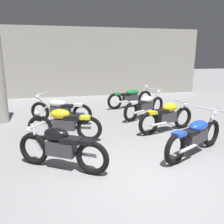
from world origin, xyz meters
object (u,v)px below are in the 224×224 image
motorcycle_right_row_0 (196,135)px  motorcycle_right_row_3 (131,97)px  motorcycle_left_row_0 (61,147)px  motorcycle_right_row_2 (145,105)px  motorcycle_left_row_1 (64,124)px  motorcycle_right_row_1 (167,116)px  motorcycle_left_row_2 (60,109)px

motorcycle_right_row_0 → motorcycle_right_row_3: 4.95m
motorcycle_left_row_0 → motorcycle_right_row_2: motorcycle_right_row_2 is taller
motorcycle_right_row_3 → motorcycle_right_row_0: bearing=-90.5°
motorcycle_left_row_1 → motorcycle_right_row_1: same height
motorcycle_left_row_2 → motorcycle_right_row_3: size_ratio=0.93×
motorcycle_left_row_1 → motorcycle_right_row_2: bearing=30.4°
motorcycle_left_row_0 → motorcycle_left_row_1: bearing=86.2°
motorcycle_right_row_1 → motorcycle_left_row_0: bearing=-151.3°
motorcycle_left_row_0 → motorcycle_right_row_1: same height
motorcycle_left_row_2 → motorcycle_left_row_0: bearing=-90.6°
motorcycle_right_row_1 → motorcycle_right_row_3: motorcycle_right_row_3 is taller
motorcycle_right_row_1 → motorcycle_right_row_2: size_ratio=1.00×
motorcycle_left_row_2 → motorcycle_right_row_1: (3.01, -1.64, 0.01)m
motorcycle_right_row_0 → motorcycle_left_row_0: bearing=-179.3°
motorcycle_left_row_2 → motorcycle_left_row_1: bearing=-87.6°
motorcycle_left_row_1 → motorcycle_right_row_2: motorcycle_right_row_2 is taller
motorcycle_right_row_2 → motorcycle_left_row_2: bearing=179.6°
motorcycle_right_row_0 → motorcycle_right_row_1: motorcycle_right_row_0 is taller
motorcycle_right_row_2 → motorcycle_right_row_3: size_ratio=0.90×
motorcycle_right_row_2 → motorcycle_right_row_0: bearing=-90.9°
motorcycle_right_row_1 → motorcycle_left_row_2: bearing=151.5°
motorcycle_left_row_1 → motorcycle_right_row_2: 3.35m
motorcycle_right_row_0 → motorcycle_right_row_2: 3.25m
motorcycle_left_row_2 → motorcycle_right_row_3: same height
motorcycle_right_row_1 → motorcycle_right_row_2: motorcycle_right_row_2 is taller
motorcycle_left_row_1 → motorcycle_right_row_0: 3.23m
motorcycle_left_row_2 → motorcycle_right_row_2: size_ratio=1.04×
motorcycle_left_row_2 → motorcycle_right_row_0: bearing=-48.3°
motorcycle_left_row_1 → motorcycle_right_row_3: 4.45m
motorcycle_right_row_1 → motorcycle_left_row_1: bearing=-178.5°
motorcycle_left_row_1 → motorcycle_right_row_1: 2.94m
motorcycle_left_row_2 → motorcycle_right_row_1: motorcycle_left_row_2 is taller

